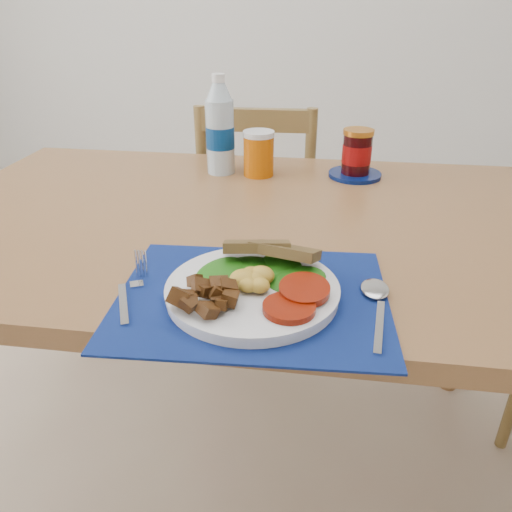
{
  "coord_description": "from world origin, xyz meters",
  "views": [
    {
      "loc": [
        0.18,
        -0.79,
        1.17
      ],
      "look_at": [
        0.08,
        -0.09,
        0.8
      ],
      "focal_mm": 35.0,
      "sensor_mm": 36.0,
      "label": 1
    }
  ],
  "objects_px": {
    "chair_far": "(258,200)",
    "breakfast_plate": "(249,287)",
    "jam_on_saucer": "(357,156)",
    "juice_glass": "(259,155)",
    "water_bottle": "(220,131)"
  },
  "relations": [
    {
      "from": "chair_far",
      "to": "breakfast_plate",
      "type": "xyz_separation_m",
      "value": [
        0.12,
        -0.94,
        0.22
      ]
    },
    {
      "from": "chair_far",
      "to": "jam_on_saucer",
      "type": "xyz_separation_m",
      "value": [
        0.3,
        -0.31,
        0.26
      ]
    },
    {
      "from": "breakfast_plate",
      "to": "juice_glass",
      "type": "bearing_deg",
      "value": 96.62
    },
    {
      "from": "chair_far",
      "to": "water_bottle",
      "type": "bearing_deg",
      "value": 77.64
    },
    {
      "from": "water_bottle",
      "to": "jam_on_saucer",
      "type": "relative_size",
      "value": 1.84
    },
    {
      "from": "water_bottle",
      "to": "juice_glass",
      "type": "height_order",
      "value": "water_bottle"
    },
    {
      "from": "breakfast_plate",
      "to": "water_bottle",
      "type": "bearing_deg",
      "value": 105.67
    },
    {
      "from": "water_bottle",
      "to": "jam_on_saucer",
      "type": "distance_m",
      "value": 0.36
    },
    {
      "from": "breakfast_plate",
      "to": "jam_on_saucer",
      "type": "height_order",
      "value": "jam_on_saucer"
    },
    {
      "from": "chair_far",
      "to": "juice_glass",
      "type": "distance_m",
      "value": 0.42
    },
    {
      "from": "juice_glass",
      "to": "jam_on_saucer",
      "type": "xyz_separation_m",
      "value": [
        0.25,
        0.02,
        0.0
      ]
    },
    {
      "from": "water_bottle",
      "to": "juice_glass",
      "type": "xyz_separation_m",
      "value": [
        0.1,
        -0.01,
        -0.06
      ]
    },
    {
      "from": "chair_far",
      "to": "jam_on_saucer",
      "type": "height_order",
      "value": "chair_far"
    },
    {
      "from": "juice_glass",
      "to": "chair_far",
      "type": "bearing_deg",
      "value": 98.05
    },
    {
      "from": "chair_far",
      "to": "breakfast_plate",
      "type": "relative_size",
      "value": 3.99
    }
  ]
}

